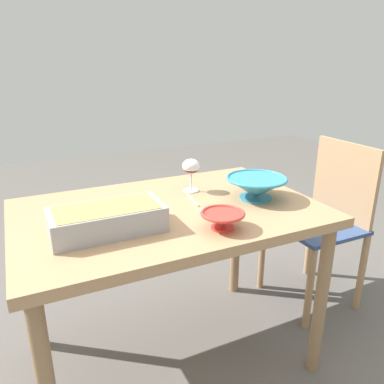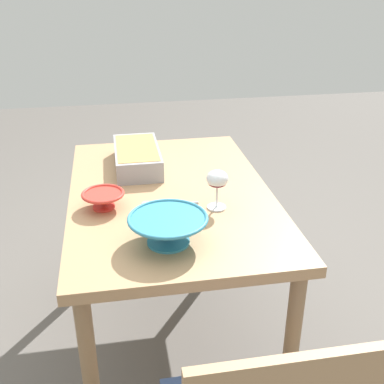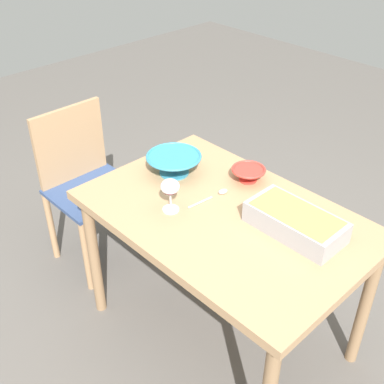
% 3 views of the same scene
% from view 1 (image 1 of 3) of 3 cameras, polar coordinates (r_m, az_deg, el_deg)
% --- Properties ---
extents(ground_plane, '(8.00, 8.00, 0.00)m').
position_cam_1_polar(ground_plane, '(1.90, -3.02, -23.40)').
color(ground_plane, '#5B5651').
extents(dining_table, '(1.18, 0.78, 0.73)m').
position_cam_1_polar(dining_table, '(1.54, -3.44, -5.36)').
color(dining_table, tan).
rests_on(dining_table, ground_plane).
extents(chair, '(0.39, 0.43, 0.88)m').
position_cam_1_polar(chair, '(2.17, 19.50, -3.38)').
color(chair, '#334772').
rests_on(chair, ground_plane).
extents(wine_glass, '(0.08, 0.08, 0.15)m').
position_cam_1_polar(wine_glass, '(1.66, -0.14, 3.63)').
color(wine_glass, white).
rests_on(wine_glass, dining_table).
extents(casserole_dish, '(0.38, 0.19, 0.09)m').
position_cam_1_polar(casserole_dish, '(1.32, -12.69, -3.88)').
color(casserole_dish, '#99999E').
rests_on(casserole_dish, dining_table).
extents(mixing_bowl, '(0.26, 0.26, 0.10)m').
position_cam_1_polar(mixing_bowl, '(1.61, 9.65, 0.80)').
color(mixing_bowl, teal).
rests_on(mixing_bowl, dining_table).
extents(small_bowl, '(0.16, 0.16, 0.06)m').
position_cam_1_polar(small_bowl, '(1.32, 4.64, -4.07)').
color(small_bowl, red).
rests_on(small_bowl, dining_table).
extents(serving_spoon, '(0.04, 0.21, 0.01)m').
position_cam_1_polar(serving_spoon, '(1.49, 1.28, -2.34)').
color(serving_spoon, silver).
rests_on(serving_spoon, dining_table).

